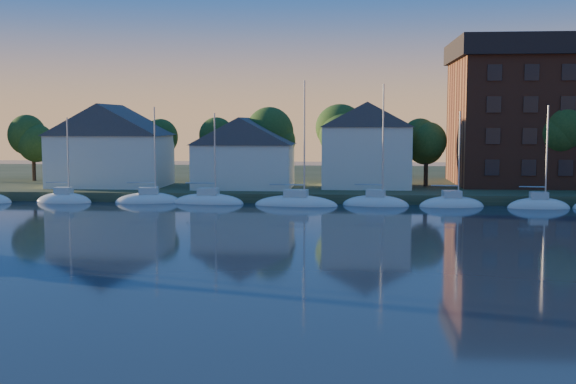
# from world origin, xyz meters

# --- Properties ---
(ground) EXTENTS (260.00, 260.00, 0.00)m
(ground) POSITION_xyz_m (0.00, 0.00, 0.00)
(ground) COLOR black
(ground) RESTS_ON ground
(shoreline_land) EXTENTS (160.00, 50.00, 2.00)m
(shoreline_land) POSITION_xyz_m (0.00, 75.00, 0.00)
(shoreline_land) COLOR #2B3720
(shoreline_land) RESTS_ON ground
(wooden_dock) EXTENTS (120.00, 3.00, 1.00)m
(wooden_dock) POSITION_xyz_m (0.00, 52.00, 0.00)
(wooden_dock) COLOR brown
(wooden_dock) RESTS_ON ground
(clubhouse_west) EXTENTS (13.65, 9.45, 9.64)m
(clubhouse_west) POSITION_xyz_m (-22.00, 58.00, 5.93)
(clubhouse_west) COLOR silver
(clubhouse_west) RESTS_ON shoreline_land
(clubhouse_centre) EXTENTS (11.55, 8.40, 8.08)m
(clubhouse_centre) POSITION_xyz_m (-6.00, 57.00, 5.13)
(clubhouse_centre) COLOR silver
(clubhouse_centre) RESTS_ON shoreline_land
(clubhouse_east) EXTENTS (10.50, 8.40, 9.80)m
(clubhouse_east) POSITION_xyz_m (8.00, 59.00, 6.00)
(clubhouse_east) COLOR silver
(clubhouse_east) RESTS_ON shoreline_land
(tree_line) EXTENTS (93.40, 5.40, 8.90)m
(tree_line) POSITION_xyz_m (2.00, 63.00, 7.18)
(tree_line) COLOR #39281A
(tree_line) RESTS_ON shoreline_land
(moored_fleet) EXTENTS (79.50, 2.40, 12.05)m
(moored_fleet) POSITION_xyz_m (-4.00, 49.00, 0.10)
(moored_fleet) COLOR silver
(moored_fleet) RESTS_ON ground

